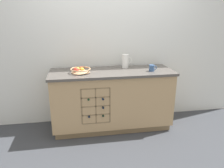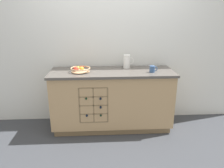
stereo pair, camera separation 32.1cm
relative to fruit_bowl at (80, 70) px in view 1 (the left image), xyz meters
name	(u,v)px [view 1 (the left image)]	position (x,y,z in m)	size (l,w,h in m)	color
ground_plane	(112,126)	(0.46, 0.02, -0.94)	(14.00, 14.00, 0.00)	#383A3F
back_wall	(108,42)	(0.46, 0.38, 0.34)	(4.40, 0.06, 2.55)	silver
kitchen_island	(112,99)	(0.45, 0.02, -0.48)	(1.79, 0.63, 0.90)	olive
fruit_bowl	(80,70)	(0.00, 0.00, 0.00)	(0.29, 0.29, 0.08)	tan
white_pitcher	(125,61)	(0.69, 0.20, 0.06)	(0.16, 0.11, 0.20)	white
ceramic_mug	(152,68)	(1.02, -0.07, 0.00)	(0.11, 0.08, 0.09)	#385684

